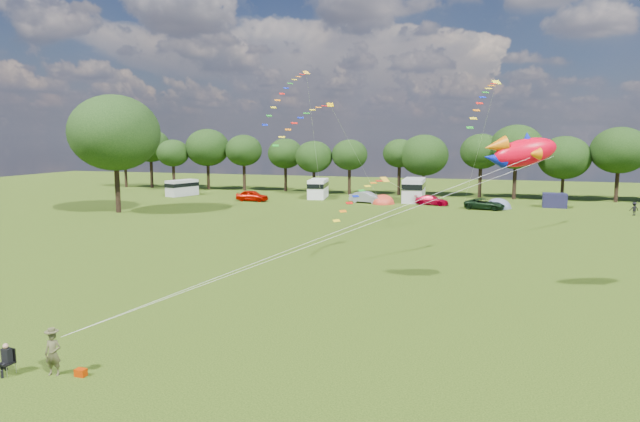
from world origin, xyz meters
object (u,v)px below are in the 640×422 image
(big_tree, at_px, (115,133))
(tent_orange, at_px, (383,204))
(campervan_a, at_px, (182,187))
(walker_b, at_px, (634,209))
(car_a, at_px, (252,196))
(car_b, at_px, (367,197))
(fish_kite, at_px, (519,152))
(kite_flyer, at_px, (53,354))
(car_d, at_px, (484,204))
(campervan_c, at_px, (414,189))
(campervan_b, at_px, (318,188))
(tent_greyblue, at_px, (498,208))
(car_c, at_px, (432,200))
(camp_chair, at_px, (7,355))

(big_tree, height_order, tent_orange, big_tree)
(campervan_a, height_order, walker_b, campervan_a)
(car_a, relative_size, car_b, 1.05)
(big_tree, height_order, car_b, big_tree)
(car_a, distance_m, car_b, 15.40)
(campervan_a, height_order, fish_kite, fish_kite)
(big_tree, xyz_separation_m, kite_flyer, (24.88, -36.66, -8.21))
(car_a, xyz_separation_m, walker_b, (45.70, -0.38, 0.01))
(car_d, relative_size, tent_orange, 1.43)
(car_a, height_order, walker_b, walker_b)
(car_d, relative_size, kite_flyer, 2.94)
(campervan_c, distance_m, fish_kite, 43.94)
(campervan_a, bearing_deg, tent_orange, -73.64)
(campervan_b, height_order, tent_greyblue, campervan_b)
(car_d, xyz_separation_m, fish_kite, (1.13, -36.53, 7.13))
(campervan_c, xyz_separation_m, kite_flyer, (-6.30, -57.03, -0.84))
(car_b, xyz_separation_m, tent_orange, (2.19, -0.20, -0.73))
(campervan_b, bearing_deg, campervan_c, -98.99)
(campervan_c, bearing_deg, kite_flyer, 172.15)
(car_d, bearing_deg, car_b, 92.30)
(tent_orange, bearing_deg, car_a, -172.81)
(big_tree, bearing_deg, car_c, 26.85)
(car_a, relative_size, kite_flyer, 2.74)
(campervan_a, relative_size, kite_flyer, 3.18)
(campervan_a, distance_m, tent_orange, 30.03)
(tent_orange, bearing_deg, car_d, -9.09)
(big_tree, height_order, walker_b, big_tree)
(car_d, distance_m, fish_kite, 37.24)
(campervan_c, xyz_separation_m, camp_chair, (-7.99, -57.42, -0.95))
(car_b, bearing_deg, campervan_a, 104.31)
(tent_greyblue, relative_size, camp_chair, 3.00)
(kite_flyer, bearing_deg, car_b, 76.60)
(big_tree, distance_m, car_a, 19.53)
(big_tree, height_order, campervan_a, big_tree)
(car_b, relative_size, camp_chair, 3.63)
(campervan_c, relative_size, walker_b, 4.23)
(campervan_a, relative_size, fish_kite, 1.25)
(kite_flyer, bearing_deg, camp_chair, -179.71)
(campervan_a, relative_size, walker_b, 3.45)
(car_c, relative_size, tent_orange, 1.22)
(campervan_b, bearing_deg, fish_kite, -159.06)
(campervan_a, relative_size, tent_greyblue, 1.47)
(car_c, xyz_separation_m, walker_b, (22.12, -3.11, 0.14))
(car_c, xyz_separation_m, camp_chair, (-10.66, -54.19, 0.09))
(tent_orange, distance_m, kite_flyer, 53.35)
(big_tree, height_order, campervan_c, big_tree)
(big_tree, xyz_separation_m, camp_chair, (23.20, -37.05, -8.32))
(car_b, distance_m, car_c, 8.38)
(car_d, relative_size, tent_greyblue, 1.36)
(car_c, xyz_separation_m, fish_kite, (7.50, -39.07, 7.18))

